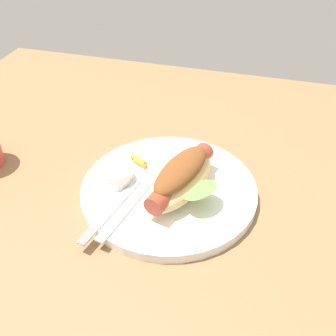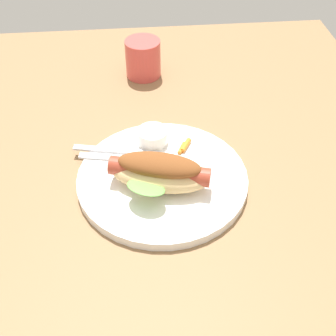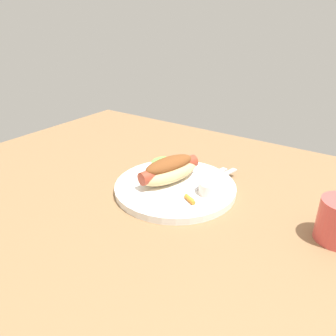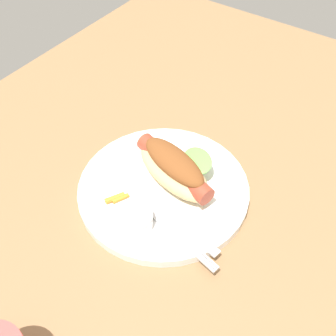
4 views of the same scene
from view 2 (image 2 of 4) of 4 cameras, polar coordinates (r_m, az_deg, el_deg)
ground_plane at (r=72.15cm, az=1.12°, el=-4.06°), size 120.00×90.00×1.80cm
plate at (r=72.99cm, az=-0.73°, el=-1.43°), size 27.94×27.94×1.60cm
hot_dog at (r=68.85cm, az=-1.14°, el=-0.53°), size 12.08×16.66×5.88cm
sauce_ramekin at (r=77.90cm, az=-1.99°, el=4.08°), size 5.28×5.28×2.65cm
fork at (r=77.17cm, az=-6.49°, el=2.23°), size 4.36×14.95×0.40cm
knife at (r=75.63cm, az=-5.82°, el=1.26°), size 4.37×15.13×0.36cm
carrot_garnish at (r=77.29cm, az=2.12°, el=2.82°), size 3.54×2.82×0.91cm
drinking_cup at (r=98.22cm, az=-3.22°, el=13.91°), size 7.54×7.54×8.06cm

